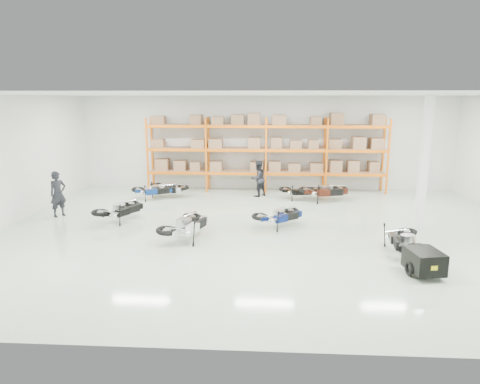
# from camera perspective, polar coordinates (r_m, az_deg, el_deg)

# --- Properties ---
(room) EXTENTS (18.00, 18.00, 18.00)m
(room) POSITION_cam_1_polar(r_m,az_deg,el_deg) (13.96, 3.50, 3.59)
(room) COLOR #B2C7B3
(room) RESTS_ON ground
(pallet_rack) EXTENTS (11.28, 0.98, 3.62)m
(pallet_rack) POSITION_cam_1_polar(r_m,az_deg,el_deg) (20.35, 3.49, 6.39)
(pallet_rack) COLOR orange
(pallet_rack) RESTS_ON ground
(structural_column) EXTENTS (0.25, 0.25, 4.50)m
(structural_column) POSITION_cam_1_polar(r_m,az_deg,el_deg) (15.37, 23.31, 3.41)
(structural_column) COLOR white
(structural_column) RESTS_ON ground
(moto_blue_centre) EXTENTS (1.85, 1.71, 1.10)m
(moto_blue_centre) POSITION_cam_1_polar(r_m,az_deg,el_deg) (14.87, 5.33, -2.72)
(moto_blue_centre) COLOR #081754
(moto_blue_centre) RESTS_ON ground
(moto_silver_left) EXTENTS (1.52, 2.15, 1.26)m
(moto_silver_left) POSITION_cam_1_polar(r_m,az_deg,el_deg) (13.59, -7.13, -3.88)
(moto_silver_left) COLOR silver
(moto_silver_left) RESTS_ON ground
(moto_black_far_left) EXTENTS (1.64, 2.01, 1.16)m
(moto_black_far_left) POSITION_cam_1_polar(r_m,az_deg,el_deg) (16.09, -15.65, -1.85)
(moto_black_far_left) COLOR black
(moto_black_far_left) RESTS_ON ground
(moto_touring_right) EXTENTS (1.06, 1.80, 1.10)m
(moto_touring_right) POSITION_cam_1_polar(r_m,az_deg,el_deg) (13.19, 21.07, -5.49)
(moto_touring_right) COLOR black
(moto_touring_right) RESTS_ON ground
(trailer) EXTENTS (0.88, 1.61, 0.66)m
(trailer) POSITION_cam_1_polar(r_m,az_deg,el_deg) (11.80, 23.33, -8.47)
(trailer) COLOR black
(trailer) RESTS_ON ground
(moto_back_a) EXTENTS (1.90, 1.42, 1.10)m
(moto_back_a) POSITION_cam_1_polar(r_m,az_deg,el_deg) (19.28, -11.32, 0.60)
(moto_back_a) COLOR navy
(moto_back_a) RESTS_ON ground
(moto_back_b) EXTENTS (1.88, 1.33, 1.10)m
(moto_back_b) POSITION_cam_1_polar(r_m,az_deg,el_deg) (19.63, -9.76, 0.88)
(moto_back_b) COLOR #ACB3B6
(moto_back_b) RESTS_ON ground
(moto_back_c) EXTENTS (1.69, 0.94, 1.06)m
(moto_back_c) POSITION_cam_1_polar(r_m,az_deg,el_deg) (19.04, 8.15, 0.50)
(moto_back_c) COLOR black
(moto_back_c) RESTS_ON ground
(moto_back_d) EXTENTS (2.08, 1.39, 1.24)m
(moto_back_d) POSITION_cam_1_polar(r_m,az_deg,el_deg) (18.85, 11.32, 0.53)
(moto_back_d) COLOR #3B140B
(moto_back_d) RESTS_ON ground
(person_left) EXTENTS (0.71, 0.75, 1.72)m
(person_left) POSITION_cam_1_polar(r_m,az_deg,el_deg) (17.46, -23.10, -0.24)
(person_left) COLOR black
(person_left) RESTS_ON ground
(person_back) EXTENTS (1.01, 1.00, 1.64)m
(person_back) POSITION_cam_1_polar(r_m,az_deg,el_deg) (19.37, 2.41, 1.80)
(person_back) COLOR black
(person_back) RESTS_ON ground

